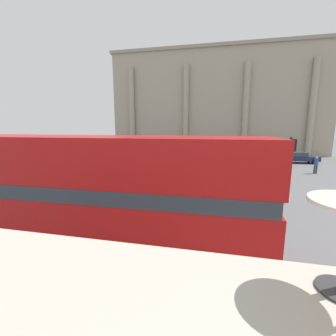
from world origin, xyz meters
name	(u,v)px	position (x,y,z in m)	size (l,w,h in m)	color
double_decker_bus	(103,190)	(-4.12, 4.59, 2.26)	(10.79, 2.66, 4.06)	black
plaza_building_left	(216,105)	(-0.89, 42.64, 8.57)	(35.48, 15.00, 17.12)	#A39984
traffic_light_near	(290,161)	(3.71, 11.62, 2.49)	(0.42, 0.24, 3.82)	black
traffic_light_mid	(189,150)	(-3.05, 19.47, 2.17)	(0.42, 0.24, 3.28)	black
car_white	(170,160)	(-5.69, 23.12, 0.70)	(4.20, 1.93, 1.35)	black
car_navy	(299,157)	(9.70, 28.49, 0.70)	(4.20, 1.93, 1.35)	black
pedestrian_yellow	(274,153)	(7.43, 31.53, 0.92)	(0.32, 0.32, 1.61)	#282B33
pedestrian_red	(239,155)	(2.34, 26.69, 0.99)	(0.32, 0.32, 1.72)	#282B33
pedestrian_white	(164,153)	(-7.37, 27.47, 1.00)	(0.32, 0.32, 1.73)	#282B33
pedestrian_blue	(316,164)	(8.92, 21.48, 0.95)	(0.32, 0.32, 1.65)	#282B33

